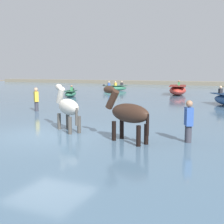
# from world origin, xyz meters

# --- Properties ---
(ground_plane) EXTENTS (120.00, 120.00, 0.00)m
(ground_plane) POSITION_xyz_m (0.00, 0.00, 0.00)
(ground_plane) COLOR #756B56
(water_surface) EXTENTS (90.00, 90.00, 0.37)m
(water_surface) POSITION_xyz_m (0.00, 10.00, 0.19)
(water_surface) COLOR slate
(water_surface) RESTS_ON ground
(horse_lead_pinto) EXTENTS (1.70, 1.30, 2.00)m
(horse_lead_pinto) POSITION_xyz_m (0.19, 0.83, 1.19)
(horse_lead_pinto) COLOR beige
(horse_lead_pinto) RESTS_ON ground
(horse_trailing_dark_bay) EXTENTS (1.84, 0.99, 2.02)m
(horse_trailing_dark_bay) POSITION_xyz_m (2.74, 0.17, 1.20)
(horse_trailing_dark_bay) COLOR #382319
(horse_trailing_dark_bay) RESTS_ON ground
(boat_mid_outer) EXTENTS (2.17, 4.09, 1.33)m
(boat_mid_outer) POSITION_xyz_m (0.15, 18.86, 0.80)
(boat_mid_outer) COLOR #BC382D
(boat_mid_outer) RESTS_ON water_surface
(boat_far_offshore) EXTENTS (1.68, 2.62, 0.98)m
(boat_far_offshore) POSITION_xyz_m (-7.64, 13.08, 0.63)
(boat_far_offshore) COLOR #337556
(boat_far_offshore) RESTS_ON water_surface
(boat_distant_east) EXTENTS (2.57, 2.73, 1.06)m
(boat_distant_east) POSITION_xyz_m (-7.38, 21.65, 0.68)
(boat_distant_east) COLOR #337556
(boat_distant_east) RESTS_ON water_surface
(person_wading_close) EXTENTS (0.32, 0.37, 1.63)m
(person_wading_close) POSITION_xyz_m (4.40, 0.86, 0.87)
(person_wading_close) COLOR #383842
(person_wading_close) RESTS_ON ground
(person_onlooker_right) EXTENTS (0.37, 0.36, 1.63)m
(person_onlooker_right) POSITION_xyz_m (-4.23, 4.50, 0.87)
(person_onlooker_right) COLOR #383842
(person_onlooker_right) RESTS_ON ground
(far_shoreline) EXTENTS (80.00, 2.40, 0.97)m
(far_shoreline) POSITION_xyz_m (0.00, 39.23, 0.48)
(far_shoreline) COLOR gray
(far_shoreline) RESTS_ON ground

